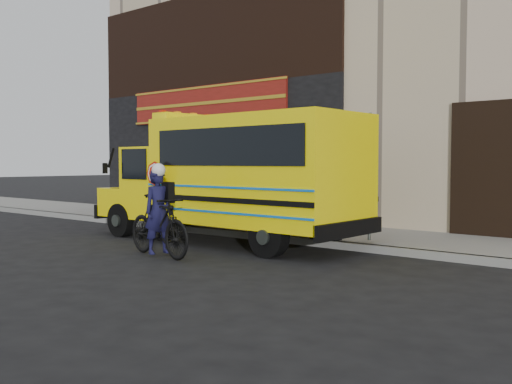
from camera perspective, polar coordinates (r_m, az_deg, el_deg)
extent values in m
plane|color=black|center=(10.98, -6.28, -6.41)|extent=(120.00, 120.00, 0.00)
cube|color=gray|center=(12.90, 2.05, -4.65)|extent=(40.00, 0.20, 0.15)
cube|color=gray|center=(14.11, 5.76, -4.01)|extent=(40.00, 3.00, 0.15)
cube|color=tan|center=(20.13, 16.40, 15.38)|extent=(20.00, 10.00, 12.00)
cube|color=black|center=(18.30, -4.79, 4.11)|extent=(10.00, 0.30, 4.00)
cube|color=black|center=(18.70, -4.84, 14.89)|extent=(10.00, 0.28, 3.00)
cube|color=#5D140D|center=(18.27, -5.19, 8.82)|extent=(6.50, 0.12, 1.10)
cube|color=black|center=(19.50, -8.89, 1.81)|extent=(1.30, 0.10, 2.50)
cube|color=black|center=(16.98, -0.78, 1.67)|extent=(1.30, 0.10, 2.50)
cylinder|color=black|center=(14.10, -13.27, -2.75)|extent=(0.81, 0.30, 0.80)
cylinder|color=black|center=(15.28, -7.47, -2.26)|extent=(0.81, 0.30, 0.80)
cylinder|color=black|center=(10.72, 1.27, -4.47)|extent=(0.81, 0.30, 0.80)
cylinder|color=black|center=(12.23, 6.99, -3.56)|extent=(0.81, 0.30, 0.80)
cube|color=yellow|center=(14.99, -11.35, -0.86)|extent=(1.05, 2.03, 0.70)
cube|color=black|center=(15.44, -12.58, -1.69)|extent=(0.18, 2.05, 0.35)
cube|color=yellow|center=(14.11, -8.64, 0.96)|extent=(1.26, 2.13, 1.70)
cube|color=black|center=(14.54, -10.11, 2.59)|extent=(0.11, 1.80, 0.90)
cube|color=yellow|center=(12.07, 0.15, 2.18)|extent=(4.56, 2.32, 2.25)
cube|color=black|center=(10.79, 9.36, -3.66)|extent=(0.18, 2.20, 0.30)
cube|color=black|center=(11.19, -3.20, 4.57)|extent=(3.90, 0.15, 0.75)
cube|color=yellow|center=(13.68, -7.05, 7.11)|extent=(0.54, 1.61, 0.28)
cylinder|color=#B61A07|center=(12.46, -10.08, 1.84)|extent=(0.52, 0.04, 0.52)
cylinder|color=#363C37|center=(12.23, 11.30, 1.17)|extent=(0.06, 0.06, 2.83)
cube|color=#B2141C|center=(12.16, 11.15, 5.32)|extent=(0.03, 0.25, 0.35)
cube|color=white|center=(12.15, 11.13, 3.24)|extent=(0.03, 0.25, 0.31)
imported|color=black|center=(10.99, -9.73, -3.34)|extent=(2.02, 0.84, 1.18)
imported|color=black|center=(11.02, -9.68, -2.18)|extent=(0.52, 0.66, 1.61)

